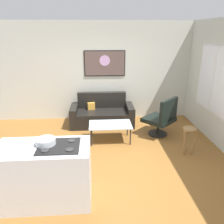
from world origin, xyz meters
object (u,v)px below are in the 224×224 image
object	(u,v)px
couch	(102,115)
mixing_bowl	(46,142)
bar_stool	(189,135)
armchair	(162,118)
coffee_table	(110,125)
wall_painting	(105,63)

from	to	relation	value
couch	mixing_bowl	xyz separation A→B (m)	(-0.90, -2.99, 0.69)
bar_stool	armchair	bearing A→B (deg)	108.72
coffee_table	mixing_bowl	world-z (taller)	mixing_bowl
coffee_table	bar_stool	xyz separation A→B (m)	(1.62, -0.76, 0.06)
bar_stool	wall_painting	world-z (taller)	wall_painting
armchair	mixing_bowl	size ratio (longest dim) A/B	3.43
coffee_table	wall_painting	bearing A→B (deg)	92.05
armchair	bar_stool	distance (m)	1.00
couch	armchair	size ratio (longest dim) A/B	1.76
bar_stool	couch	bearing A→B (deg)	134.52
couch	coffee_table	bearing A→B (deg)	-81.08
coffee_table	bar_stool	world-z (taller)	bar_stool
couch	bar_stool	bearing A→B (deg)	-45.48
wall_painting	coffee_table	bearing A→B (deg)	-87.95
armchair	mixing_bowl	xyz separation A→B (m)	(-2.37, -2.12, 0.50)
bar_stool	mixing_bowl	distance (m)	2.98
bar_stool	mixing_bowl	bearing A→B (deg)	-156.46
coffee_table	wall_painting	xyz separation A→B (m)	(-0.06, 1.57, 1.26)
couch	mixing_bowl	bearing A→B (deg)	-106.77
mixing_bowl	wall_painting	distance (m)	3.70
armchair	wall_painting	size ratio (longest dim) A/B	0.85
armchair	wall_painting	xyz separation A→B (m)	(-1.36, 1.38, 1.18)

